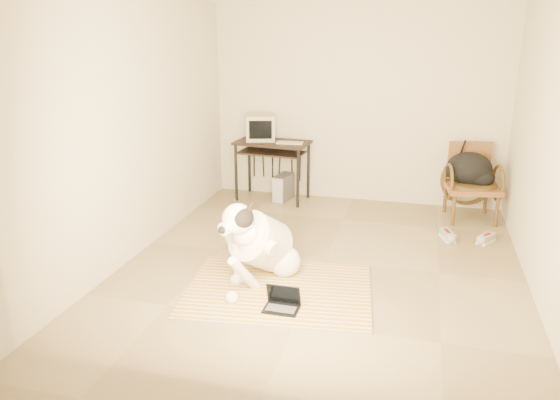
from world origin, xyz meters
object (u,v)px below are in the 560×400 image
at_px(computer_desk, 272,150).
at_px(pc_tower, 284,187).
at_px(dog, 260,244).
at_px(backpack, 471,170).
at_px(laptop, 282,303).
at_px(rattan_chair, 471,182).
at_px(crt_monitor, 261,127).

bearing_deg(computer_desk, pc_tower, 3.86).
relative_size(dog, backpack, 2.08).
xyz_separation_m(dog, computer_desk, (-0.59, 2.51, 0.35)).
bearing_deg(dog, backpack, 49.47).
relative_size(laptop, computer_desk, 0.29).
distance_m(computer_desk, pc_tower, 0.56).
bearing_deg(computer_desk, backpack, -2.27).
bearing_deg(backpack, computer_desk, 177.73).
xyz_separation_m(rattan_chair, backpack, (-0.02, 0.00, 0.15)).
bearing_deg(computer_desk, crt_monitor, 156.53).
height_order(computer_desk, pc_tower, computer_desk).
distance_m(computer_desk, rattan_chair, 2.67).
bearing_deg(rattan_chair, laptop, -120.08).
height_order(computer_desk, backpack, backpack).
distance_m(dog, backpack, 3.18).
xyz_separation_m(laptop, backpack, (1.69, 2.96, 0.56)).
bearing_deg(laptop, dog, 123.13).
bearing_deg(computer_desk, laptop, -72.81).
height_order(computer_desk, rattan_chair, rattan_chair).
height_order(laptop, backpack, backpack).
bearing_deg(pc_tower, rattan_chair, -2.67).
height_order(dog, pc_tower, dog).
distance_m(crt_monitor, backpack, 2.86).
bearing_deg(crt_monitor, rattan_chair, -3.77).
xyz_separation_m(dog, laptop, (0.36, -0.55, -0.29)).
bearing_deg(pc_tower, laptop, -75.68).
xyz_separation_m(dog, crt_monitor, (-0.78, 2.59, 0.65)).
height_order(pc_tower, rattan_chair, rattan_chair).
relative_size(laptop, rattan_chair, 0.32).
relative_size(laptop, pc_tower, 0.73).
bearing_deg(backpack, laptop, -119.79).
bearing_deg(laptop, pc_tower, 104.32).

